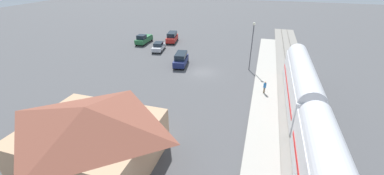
{
  "coord_description": "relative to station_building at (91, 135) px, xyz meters",
  "views": [
    {
      "loc": [
        -8.71,
        34.82,
        15.45
      ],
      "look_at": [
        -0.5,
        7.61,
        1.0
      ],
      "focal_mm": 22.24,
      "sensor_mm": 36.0,
      "label": 1
    }
  ],
  "objects": [
    {
      "name": "ground_plane",
      "position": [
        -4.0,
        -22.0,
        -2.91
      ],
      "size": [
        200.0,
        200.0,
        0.0
      ],
      "primitive_type": "plane",
      "color": "#4C4C4F"
    },
    {
      "name": "railway_track",
      "position": [
        -18.0,
        -22.0,
        -2.82
      ],
      "size": [
        4.8,
        70.0,
        0.3
      ],
      "color": "gray",
      "rests_on": "ground"
    },
    {
      "name": "platform",
      "position": [
        -14.0,
        -22.0,
        -2.76
      ],
      "size": [
        3.2,
        46.0,
        0.3
      ],
      "color": "#A8A399",
      "rests_on": "ground"
    },
    {
      "name": "station_building",
      "position": [
        0.0,
        0.0,
        0.0
      ],
      "size": [
        11.26,
        9.45,
        5.62
      ],
      "color": "tan",
      "rests_on": "ground"
    },
    {
      "name": "pedestrian_on_platform",
      "position": [
        -13.83,
        -16.93,
        -1.63
      ],
      "size": [
        0.36,
        0.36,
        1.71
      ],
      "color": "brown",
      "rests_on": "platform"
    },
    {
      "name": "suv_red",
      "position": [
        7.15,
        -37.19,
        -1.76
      ],
      "size": [
        2.74,
        5.16,
        2.22
      ],
      "color": "red",
      "rests_on": "ground"
    },
    {
      "name": "sedan_silver",
      "position": [
        7.49,
        -30.38,
        -2.03
      ],
      "size": [
        2.58,
        4.75,
        1.74
      ],
      "color": "silver",
      "rests_on": "ground"
    },
    {
      "name": "pickup_green",
      "position": [
        12.82,
        -34.26,
        -1.89
      ],
      "size": [
        2.04,
        5.43,
        2.14
      ],
      "color": "#236638",
      "rests_on": "ground"
    },
    {
      "name": "suv_navy",
      "position": [
        0.42,
        -24.0,
        -1.76
      ],
      "size": [
        2.68,
        5.14,
        2.22
      ],
      "color": "navy",
      "rests_on": "ground"
    },
    {
      "name": "light_pole_near_platform",
      "position": [
        -11.2,
        -25.28,
        2.03
      ],
      "size": [
        0.44,
        0.44,
        7.87
      ],
      "color": "#515156",
      "rests_on": "ground"
    }
  ]
}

